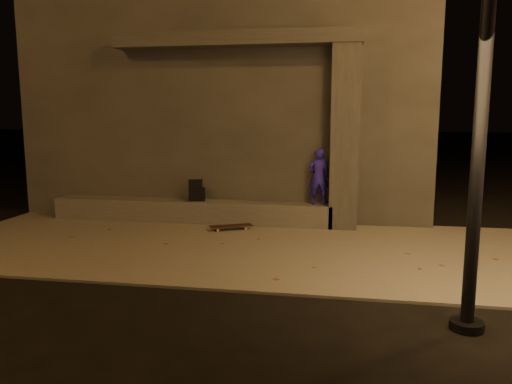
% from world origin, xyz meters
% --- Properties ---
extents(ground, '(120.00, 120.00, 0.00)m').
position_xyz_m(ground, '(0.00, 0.00, 0.00)').
color(ground, black).
rests_on(ground, ground).
extents(sidewalk, '(11.00, 4.40, 0.04)m').
position_xyz_m(sidewalk, '(0.00, 2.00, 0.02)').
color(sidewalk, slate).
rests_on(sidewalk, ground).
extents(building, '(9.00, 5.10, 5.22)m').
position_xyz_m(building, '(-1.00, 6.49, 2.61)').
color(building, '#383633').
rests_on(building, ground).
extents(ledge, '(6.00, 0.55, 0.45)m').
position_xyz_m(ledge, '(-1.50, 3.75, 0.27)').
color(ledge, '#524F4A').
rests_on(ledge, sidewalk).
extents(column, '(0.55, 0.55, 3.60)m').
position_xyz_m(column, '(1.70, 3.75, 1.84)').
color(column, '#383633').
rests_on(column, sidewalk).
extents(canopy, '(5.00, 0.70, 0.28)m').
position_xyz_m(canopy, '(-0.50, 3.80, 3.78)').
color(canopy, '#383633').
rests_on(canopy, column).
extents(skateboarder, '(0.46, 0.34, 1.14)m').
position_xyz_m(skateboarder, '(1.20, 3.75, 1.06)').
color(skateboarder, '#261AA9').
rests_on(skateboarder, ledge).
extents(backpack, '(0.37, 0.28, 0.47)m').
position_xyz_m(backpack, '(-1.35, 3.75, 0.65)').
color(backpack, black).
rests_on(backpack, ledge).
extents(skateboard, '(0.86, 0.57, 0.09)m').
position_xyz_m(skateboard, '(-0.47, 3.10, 0.12)').
color(skateboard, black).
rests_on(skateboard, sidewalk).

